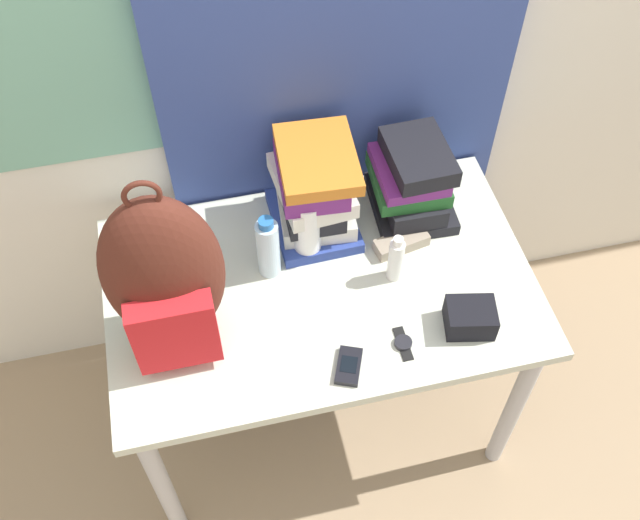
% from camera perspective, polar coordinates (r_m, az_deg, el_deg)
% --- Properties ---
extents(ground_plane, '(12.00, 12.00, 0.00)m').
position_cam_1_polar(ground_plane, '(2.46, 1.96, -18.18)').
color(ground_plane, '#9E8466').
extents(wall_back, '(6.00, 0.06, 2.50)m').
position_cam_1_polar(wall_back, '(1.91, -3.27, 18.47)').
color(wall_back, silver).
rests_on(wall_back, ground_plane).
extents(curtain_blue, '(0.96, 0.04, 2.50)m').
position_cam_1_polar(curtain_blue, '(1.89, 1.61, 18.13)').
color(curtain_blue, '#384C93').
rests_on(curtain_blue, ground_plane).
extents(desk, '(1.13, 0.71, 0.71)m').
position_cam_1_polar(desk, '(2.05, 0.00, -3.29)').
color(desk, beige).
rests_on(desk, ground_plane).
extents(backpack, '(0.28, 0.21, 0.55)m').
position_cam_1_polar(backpack, '(1.73, -11.75, -1.42)').
color(backpack, '#512319').
rests_on(backpack, desk).
extents(book_stack_left, '(0.23, 0.27, 0.28)m').
position_cam_1_polar(book_stack_left, '(2.00, -0.52, 5.22)').
color(book_stack_left, navy).
rests_on(book_stack_left, desk).
extents(book_stack_center, '(0.23, 0.26, 0.23)m').
position_cam_1_polar(book_stack_center, '(2.08, 6.95, 5.93)').
color(book_stack_center, black).
rests_on(book_stack_center, desk).
extents(water_bottle, '(0.06, 0.06, 0.20)m').
position_cam_1_polar(water_bottle, '(1.93, -3.98, 0.95)').
color(water_bottle, silver).
rests_on(water_bottle, desk).
extents(sports_bottle, '(0.07, 0.07, 0.23)m').
position_cam_1_polar(sports_bottle, '(1.96, -0.98, 2.44)').
color(sports_bottle, white).
rests_on(sports_bottle, desk).
extents(sunscreen_bottle, '(0.04, 0.04, 0.16)m').
position_cam_1_polar(sunscreen_bottle, '(1.94, 5.80, 0.06)').
color(sunscreen_bottle, white).
rests_on(sunscreen_bottle, desk).
extents(cell_phone, '(0.09, 0.12, 0.02)m').
position_cam_1_polar(cell_phone, '(1.84, 2.21, -8.08)').
color(cell_phone, black).
rests_on(cell_phone, desk).
extents(sunglasses_case, '(0.16, 0.08, 0.04)m').
position_cam_1_polar(sunglasses_case, '(2.05, 6.21, 1.32)').
color(sunglasses_case, gray).
rests_on(sunglasses_case, desk).
extents(camera_pouch, '(0.14, 0.12, 0.07)m').
position_cam_1_polar(camera_pouch, '(1.91, 11.37, -4.33)').
color(camera_pouch, black).
rests_on(camera_pouch, desk).
extents(wristwatch, '(0.04, 0.10, 0.01)m').
position_cam_1_polar(wristwatch, '(1.88, 6.35, -6.32)').
color(wristwatch, black).
rests_on(wristwatch, desk).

